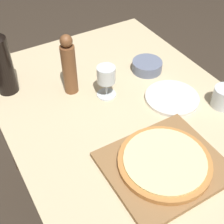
# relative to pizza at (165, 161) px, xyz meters

# --- Properties ---
(ground_plane) EXTENTS (12.00, 12.00, 0.00)m
(ground_plane) POSITION_rel_pizza_xyz_m (0.04, 0.27, -0.76)
(ground_plane) COLOR #382D23
(dining_table) EXTENTS (0.87, 1.23, 0.73)m
(dining_table) POSITION_rel_pizza_xyz_m (0.04, 0.27, -0.13)
(dining_table) COLOR #CCB78E
(dining_table) RESTS_ON ground_plane
(cutting_board) EXTENTS (0.36, 0.31, 0.02)m
(cutting_board) POSITION_rel_pizza_xyz_m (0.00, 0.00, -0.02)
(cutting_board) COLOR olive
(cutting_board) RESTS_ON dining_table
(pizza) EXTENTS (0.29, 0.29, 0.02)m
(pizza) POSITION_rel_pizza_xyz_m (0.00, 0.00, 0.00)
(pizza) COLOR #BC7A3D
(pizza) RESTS_ON cutting_board
(wine_bottle) EXTENTS (0.08, 0.08, 0.34)m
(wine_bottle) POSITION_rel_pizza_xyz_m (-0.31, 0.63, 0.11)
(wine_bottle) COLOR black
(wine_bottle) RESTS_ON dining_table
(pepper_mill) EXTENTS (0.06, 0.06, 0.25)m
(pepper_mill) POSITION_rel_pizza_xyz_m (-0.09, 0.50, 0.09)
(pepper_mill) COLOR brown
(pepper_mill) RESTS_ON dining_table
(wine_glass) EXTENTS (0.08, 0.08, 0.13)m
(wine_glass) POSITION_rel_pizza_xyz_m (0.02, 0.40, 0.06)
(wine_glass) COLOR silver
(wine_glass) RESTS_ON dining_table
(small_bowl) EXTENTS (0.13, 0.13, 0.05)m
(small_bowl) POSITION_rel_pizza_xyz_m (0.25, 0.45, -0.01)
(small_bowl) COLOR slate
(small_bowl) RESTS_ON dining_table
(drinking_tumbler) EXTENTS (0.08, 0.08, 0.08)m
(drinking_tumbler) POSITION_rel_pizza_xyz_m (0.37, 0.12, 0.01)
(drinking_tumbler) COLOR silver
(drinking_tumbler) RESTS_ON dining_table
(dinner_plate) EXTENTS (0.21, 0.21, 0.01)m
(dinner_plate) POSITION_rel_pizza_xyz_m (0.23, 0.25, -0.02)
(dinner_plate) COLOR silver
(dinner_plate) RESTS_ON dining_table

